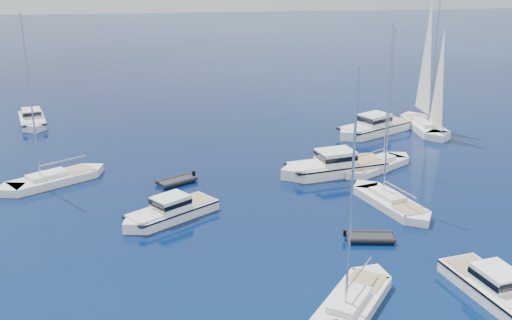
% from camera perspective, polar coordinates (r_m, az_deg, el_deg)
% --- Properties ---
extents(motor_cruiser_near, '(4.36, 9.40, 2.38)m').
position_cam_1_polar(motor_cruiser_near, '(39.75, 21.72, -12.05)').
color(motor_cruiser_near, white).
rests_on(motor_cruiser_near, ground).
extents(motor_cruiser_left, '(8.74, 7.27, 2.31)m').
position_cam_1_polar(motor_cruiser_left, '(47.86, -8.15, -5.47)').
color(motor_cruiser_left, silver).
rests_on(motor_cruiser_left, ground).
extents(motor_cruiser_centre, '(11.47, 5.48, 2.89)m').
position_cam_1_polar(motor_cruiser_centre, '(57.39, 7.24, -1.26)').
color(motor_cruiser_centre, white).
rests_on(motor_cruiser_centre, ground).
extents(motor_cruiser_distant, '(11.14, 8.21, 2.86)m').
position_cam_1_polar(motor_cruiser_distant, '(71.15, 10.90, 2.50)').
color(motor_cruiser_distant, white).
rests_on(motor_cruiser_distant, ground).
extents(motor_cruiser_horizon, '(5.07, 9.61, 2.41)m').
position_cam_1_polar(motor_cruiser_horizon, '(78.29, -20.28, 3.14)').
color(motor_cruiser_horizon, white).
rests_on(motor_cruiser_horizon, ground).
extents(sailboat_fore, '(8.23, 9.68, 14.91)m').
position_cam_1_polar(sailboat_fore, '(36.49, 8.95, -13.75)').
color(sailboat_fore, silver).
rests_on(sailboat_fore, ground).
extents(sailboat_mid_r, '(5.23, 10.41, 14.81)m').
position_cam_1_polar(sailboat_mid_r, '(50.86, 12.50, -4.25)').
color(sailboat_mid_r, white).
rests_on(sailboat_mid_r, ground).
extents(sailboat_mid_l, '(10.41, 8.24, 15.69)m').
position_cam_1_polar(sailboat_mid_l, '(57.44, -18.59, -2.11)').
color(sailboat_mid_l, white).
rests_on(sailboat_mid_l, ground).
extents(sailboat_centre, '(9.52, 7.50, 14.32)m').
position_cam_1_polar(sailboat_centre, '(59.41, 11.33, -0.78)').
color(sailboat_centre, silver).
rests_on(sailboat_centre, ground).
extents(sailboat_sails_r, '(3.61, 11.91, 17.32)m').
position_cam_1_polar(sailboat_sails_r, '(74.17, 15.54, 2.81)').
color(sailboat_sails_r, white).
rests_on(sailboat_sails_r, ground).
extents(tender_grey_near, '(3.96, 2.63, 0.95)m').
position_cam_1_polar(tender_grey_near, '(44.72, 10.67, -7.42)').
color(tender_grey_near, black).
rests_on(tender_grey_near, ground).
extents(tender_grey_far, '(4.19, 3.58, 0.95)m').
position_cam_1_polar(tender_grey_far, '(54.96, -7.48, -2.19)').
color(tender_grey_far, black).
rests_on(tender_grey_far, ground).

